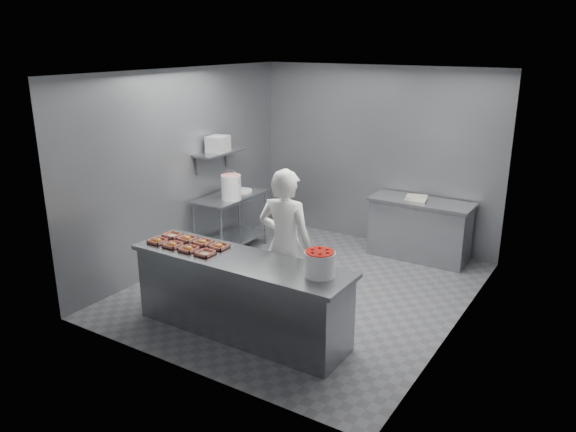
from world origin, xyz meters
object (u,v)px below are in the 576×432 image
object	(u,v)px
tray_5	(187,239)
appliance	(218,144)
tray_7	(219,246)
tray_2	(189,249)
tray_4	(173,235)
tray_6	(203,242)
tray_1	(173,245)
tray_3	(205,253)
strawberry_tub	(320,263)
prep_table	(231,215)
glaze_bucket	(231,187)
tray_0	(158,241)
worker	(285,245)
back_counter	(420,229)
service_counter	(241,296)

from	to	relation	value
tray_5	appliance	world-z (taller)	appliance
tray_5	tray_7	bearing A→B (deg)	0.00
tray_2	tray_4	world-z (taller)	tray_2
tray_6	tray_7	size ratio (longest dim) A/B	1.00
tray_1	tray_7	xyz separation A→B (m)	(0.48, 0.25, 0.00)
tray_3	tray_7	bearing A→B (deg)	90.70
strawberry_tub	appliance	size ratio (longest dim) A/B	1.01
tray_7	strawberry_tub	distance (m)	1.35
prep_table	tray_7	xyz separation A→B (m)	(1.26, -1.83, 0.33)
glaze_bucket	appliance	bearing A→B (deg)	160.38
prep_table	tray_2	xyz separation A→B (m)	(1.02, -2.07, 0.33)
tray_0	glaze_bucket	bearing A→B (deg)	101.88
tray_5	worker	bearing A→B (deg)	24.07
back_counter	tray_6	bearing A→B (deg)	-116.00
prep_table	back_counter	size ratio (longest dim) A/B	0.80
appliance	tray_0	bearing A→B (deg)	-80.17
tray_0	strawberry_tub	distance (m)	2.08
service_counter	tray_5	bearing A→B (deg)	171.91
worker	strawberry_tub	size ratio (longest dim) A/B	5.78
tray_2	appliance	xyz separation A→B (m)	(-1.19, 2.04, 0.76)
tray_0	tray_7	size ratio (longest dim) A/B	1.00
tray_1	tray_4	xyz separation A→B (m)	(-0.24, 0.25, -0.00)
tray_5	strawberry_tub	size ratio (longest dim) A/B	0.60
tray_1	appliance	size ratio (longest dim) A/B	0.60
tray_0	worker	bearing A→B (deg)	28.93
back_counter	tray_6	world-z (taller)	tray_6
tray_0	appliance	distance (m)	2.29
tray_0	tray_1	xyz separation A→B (m)	(0.24, 0.00, 0.00)
tray_2	tray_4	size ratio (longest dim) A/B	1.00
tray_5	appliance	xyz separation A→B (m)	(-0.95, 1.79, 0.76)
tray_4	appliance	xyz separation A→B (m)	(-0.72, 1.79, 0.76)
glaze_bucket	service_counter	bearing A→B (deg)	-50.09
worker	strawberry_tub	bearing A→B (deg)	137.61
service_counter	tray_3	size ratio (longest dim) A/B	13.88
tray_2	tray_3	size ratio (longest dim) A/B	1.00
strawberry_tub	appliance	world-z (taller)	appliance
tray_6	appliance	xyz separation A→B (m)	(-1.19, 1.79, 0.76)
strawberry_tub	tray_5	bearing A→B (deg)	178.01
tray_2	tray_6	size ratio (longest dim) A/B	1.00
back_counter	glaze_bucket	world-z (taller)	glaze_bucket
tray_1	back_counter	bearing A→B (deg)	62.37
tray_0	strawberry_tub	bearing A→B (deg)	5.05
back_counter	tray_2	size ratio (longest dim) A/B	8.01
tray_0	tray_3	size ratio (longest dim) A/B	1.00
tray_1	tray_3	distance (m)	0.48
tray_2	service_counter	bearing A→B (deg)	11.12
tray_0	glaze_bucket	distance (m)	1.98
tray_0	tray_7	distance (m)	0.76
back_counter	tray_5	size ratio (longest dim) A/B	8.01
tray_1	worker	bearing A→B (deg)	34.10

